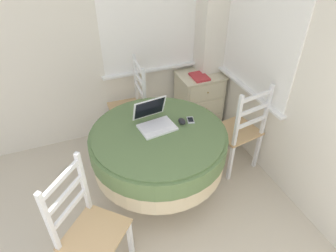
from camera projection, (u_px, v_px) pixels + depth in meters
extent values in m
cube|color=silver|center=(27.00, 41.00, 2.91)|extent=(4.15, 0.06, 2.55)
cube|color=white|center=(149.00, 6.00, 3.12)|extent=(1.10, 0.01, 1.42)
cube|color=white|center=(152.00, 70.00, 3.53)|extent=(1.18, 0.07, 0.02)
cube|color=white|center=(262.00, 20.00, 2.75)|extent=(0.01, 1.10, 1.42)
cube|color=white|center=(247.00, 89.00, 3.18)|extent=(0.07, 1.18, 0.02)
cube|color=silver|center=(212.00, 22.00, 3.35)|extent=(0.28, 0.28, 2.55)
cylinder|color=#4C3D2D|center=(160.00, 191.00, 3.03)|extent=(0.36, 0.36, 0.03)
cylinder|color=#4C3D2D|center=(159.00, 164.00, 2.80)|extent=(0.11, 0.11, 0.72)
cylinder|color=beige|center=(159.00, 149.00, 2.69)|extent=(1.18, 1.18, 0.34)
cylinder|color=#567042|center=(158.00, 141.00, 2.64)|extent=(1.20, 1.20, 0.17)
cylinder|color=#567042|center=(158.00, 133.00, 2.58)|extent=(1.15, 1.15, 0.02)
cube|color=white|center=(157.00, 127.00, 2.61)|extent=(0.33, 0.26, 0.02)
cube|color=silver|center=(156.00, 126.00, 2.62)|extent=(0.28, 0.16, 0.00)
cube|color=white|center=(149.00, 108.00, 2.65)|extent=(0.31, 0.12, 0.21)
cube|color=black|center=(150.00, 108.00, 2.64)|extent=(0.28, 0.10, 0.19)
ellipsoid|color=black|center=(182.00, 121.00, 2.66)|extent=(0.06, 0.09, 0.05)
cube|color=#B2B7BC|center=(191.00, 120.00, 2.71)|extent=(0.08, 0.11, 0.01)
cube|color=black|center=(191.00, 120.00, 2.70)|extent=(0.06, 0.08, 0.00)
cube|color=tan|center=(127.00, 110.00, 3.41)|extent=(0.40, 0.44, 0.02)
cube|color=white|center=(112.00, 120.00, 3.65)|extent=(0.04, 0.04, 0.45)
cube|color=white|center=(118.00, 138.00, 3.37)|extent=(0.04, 0.04, 0.45)
cube|color=white|center=(138.00, 115.00, 3.74)|extent=(0.04, 0.04, 0.45)
cube|color=white|center=(146.00, 132.00, 3.46)|extent=(0.04, 0.04, 0.45)
cube|color=white|center=(136.00, 78.00, 3.42)|extent=(0.03, 0.03, 0.56)
cube|color=white|center=(144.00, 93.00, 3.14)|extent=(0.03, 0.03, 0.56)
cube|color=white|center=(139.00, 67.00, 3.16)|extent=(0.04, 0.37, 0.04)
cube|color=white|center=(139.00, 80.00, 3.24)|extent=(0.04, 0.37, 0.04)
cube|color=white|center=(140.00, 91.00, 3.33)|extent=(0.04, 0.37, 0.04)
cube|color=tan|center=(236.00, 130.00, 3.10)|extent=(0.48, 0.45, 0.02)
cube|color=white|center=(236.00, 134.00, 3.43)|extent=(0.04, 0.04, 0.45)
cube|color=white|center=(210.00, 145.00, 3.28)|extent=(0.04, 0.04, 0.45)
cube|color=white|center=(257.00, 151.00, 3.20)|extent=(0.04, 0.04, 0.45)
cube|color=white|center=(230.00, 163.00, 3.05)|extent=(0.04, 0.04, 0.45)
cube|color=white|center=(267.00, 110.00, 2.89)|extent=(0.04, 0.04, 0.56)
cube|color=white|center=(238.00, 121.00, 2.74)|extent=(0.04, 0.04, 0.56)
cube|color=white|center=(257.00, 96.00, 2.69)|extent=(0.37, 0.08, 0.04)
cube|color=white|center=(254.00, 110.00, 2.77)|extent=(0.37, 0.08, 0.04)
cube|color=white|center=(251.00, 122.00, 2.86)|extent=(0.37, 0.08, 0.04)
cube|color=tan|center=(95.00, 234.00, 2.13)|extent=(0.57, 0.57, 0.02)
cube|color=white|center=(130.00, 240.00, 2.36)|extent=(0.05, 0.05, 0.45)
cube|color=white|center=(94.00, 226.00, 2.46)|extent=(0.05, 0.05, 0.45)
cube|color=white|center=(49.00, 223.00, 1.87)|extent=(0.05, 0.05, 0.56)
cube|color=white|center=(84.00, 182.00, 2.14)|extent=(0.05, 0.05, 0.56)
cube|color=white|center=(61.00, 179.00, 1.88)|extent=(0.27, 0.28, 0.04)
cube|color=white|center=(65.00, 194.00, 1.97)|extent=(0.27, 0.28, 0.04)
cube|color=white|center=(70.00, 208.00, 2.05)|extent=(0.27, 0.28, 0.04)
cube|color=beige|center=(198.00, 100.00, 3.79)|extent=(0.50, 0.41, 0.69)
cube|color=beige|center=(200.00, 75.00, 3.58)|extent=(0.53, 0.44, 0.02)
cube|color=beige|center=(208.00, 92.00, 3.49)|extent=(0.44, 0.01, 0.20)
sphere|color=olive|center=(208.00, 93.00, 3.49)|extent=(0.02, 0.02, 0.02)
cube|color=beige|center=(206.00, 109.00, 3.63)|extent=(0.44, 0.01, 0.20)
sphere|color=olive|center=(206.00, 109.00, 3.63)|extent=(0.02, 0.02, 0.02)
cube|color=beige|center=(205.00, 124.00, 3.77)|extent=(0.44, 0.01, 0.20)
sphere|color=olive|center=(205.00, 124.00, 3.76)|extent=(0.02, 0.02, 0.02)
cube|color=#BC3338|center=(199.00, 77.00, 3.50)|extent=(0.18, 0.24, 0.02)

